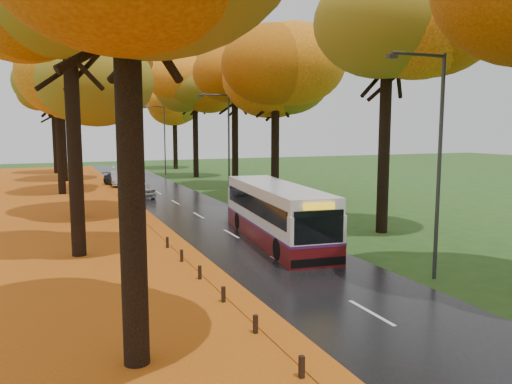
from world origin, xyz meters
TOP-DOWN VIEW (x-y plane):
  - road at (0.00, 25.00)m, footprint 6.50×90.00m
  - centre_line at (0.00, 25.00)m, footprint 0.12×90.00m
  - leaf_verge at (-9.00, 25.00)m, footprint 12.00×90.00m
  - leaf_drift at (-3.05, 25.00)m, footprint 0.90×90.00m
  - trees_left at (-7.18, 27.06)m, footprint 9.20×74.00m
  - trees_right at (7.19, 26.91)m, footprint 9.30×74.20m
  - bollard_row at (-3.70, 4.70)m, footprint 0.11×23.51m
  - streetlamp_near at (3.95, 8.00)m, footprint 2.45×0.18m
  - streetlamp_mid at (3.95, 30.00)m, footprint 2.45×0.18m
  - streetlamp_far at (3.95, 52.00)m, footprint 2.45×0.18m
  - bus at (1.46, 15.71)m, footprint 3.49×10.48m
  - car_white at (-2.14, 33.93)m, footprint 2.64×4.72m
  - car_silver at (-2.35, 42.57)m, footprint 1.72×4.24m
  - car_dark at (-2.35, 43.12)m, footprint 2.84×4.37m

SIDE VIEW (x-z plane):
  - leaf_verge at x=-9.00m, z-range 0.00..0.02m
  - road at x=0.00m, z-range 0.00..0.04m
  - leaf_drift at x=-3.05m, z-range 0.04..0.05m
  - centre_line at x=0.00m, z-range 0.04..0.05m
  - bollard_row at x=-3.70m, z-range 0.00..0.52m
  - car_dark at x=-2.35m, z-range 0.04..1.22m
  - car_silver at x=-2.35m, z-range 0.04..1.41m
  - car_white at x=-2.14m, z-range 0.04..1.56m
  - bus at x=1.46m, z-range 0.10..2.81m
  - streetlamp_near at x=3.95m, z-range 0.71..8.71m
  - streetlamp_mid at x=3.95m, z-range 0.71..8.71m
  - streetlamp_far at x=3.95m, z-range 0.71..8.71m
  - trees_left at x=-7.18m, z-range 2.59..16.48m
  - trees_right at x=7.19m, z-range 2.71..16.67m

